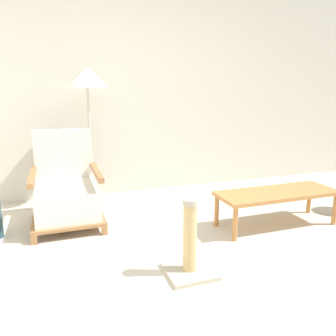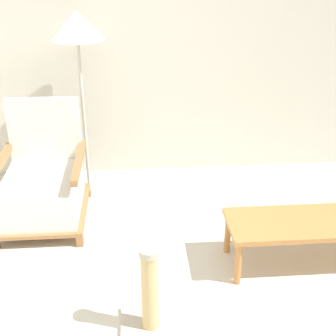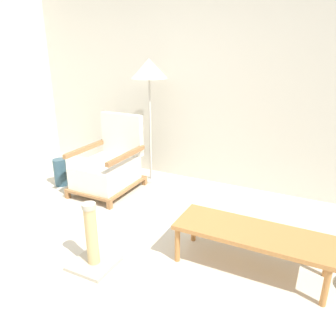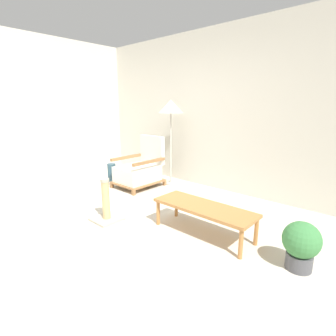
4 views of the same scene
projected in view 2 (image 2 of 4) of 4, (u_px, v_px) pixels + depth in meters
The scene contains 5 objects.
wall_back at pixel (148, 27), 4.04m from camera, with size 8.00×0.06×2.70m.
armchair at pixel (43, 185), 3.66m from camera, with size 0.65×0.80×0.90m.
floor_lamp at pixel (77, 34), 3.67m from camera, with size 0.44×0.44×1.54m.
coffee_table at pixel (316, 225), 3.13m from camera, with size 1.19×0.43×0.35m.
scratching_post at pixel (150, 304), 2.62m from camera, with size 0.34×0.34×0.56m.
Camera 2 is at (-0.16, -1.74, 2.02)m, focal length 50.00 mm.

